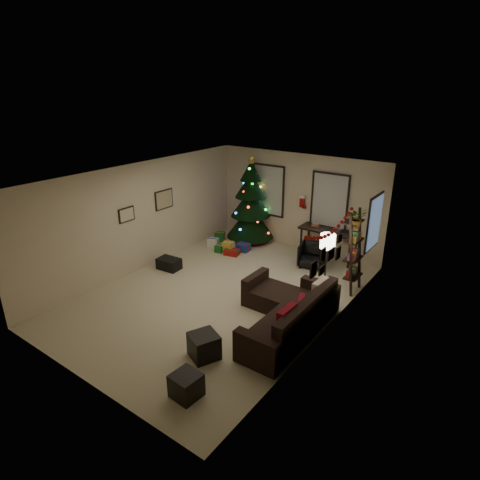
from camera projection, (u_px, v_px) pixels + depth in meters
The scene contains 29 objects.
floor at pixel (221, 294), 9.12m from camera, with size 7.00×7.00×0.00m, color beige.
ceiling at pixel (219, 176), 8.13m from camera, with size 7.00×7.00×0.00m, color white.
wall_back at pixel (298, 202), 11.27m from camera, with size 5.00×5.00×0.00m, color beige.
wall_front at pixel (73, 308), 5.98m from camera, with size 5.00×5.00×0.00m, color beige.
wall_left at pixel (141, 217), 9.99m from camera, with size 7.00×7.00×0.00m, color beige.
wall_right at pixel (329, 268), 7.27m from camera, with size 7.00×7.00×0.00m, color beige.
window_back_left at pixel (269, 190), 11.69m from camera, with size 1.05×0.06×1.50m.
window_back_right at pixel (330, 201), 10.66m from camera, with size 1.05×0.06×1.50m.
window_right_wall at pixel (375, 223), 9.15m from camera, with size 0.06×0.90×1.30m.
christmas_tree at pixel (251, 206), 11.86m from camera, with size 1.41×1.41×2.62m.
presents at pixel (227, 245), 11.53m from camera, with size 1.30×0.89×0.30m.
sofa at pixel (288, 314), 7.82m from camera, with size 1.79×2.61×0.85m.
pillow_red_a at pixel (287, 320), 6.97m from camera, with size 0.13×0.49×0.49m, color maroon.
pillow_red_b at pixel (301, 308), 7.35m from camera, with size 0.11×0.40×0.40m, color maroon.
pillow_cream at pixel (320, 291), 7.96m from camera, with size 0.13×0.46×0.46m, color beige.
ottoman_near at pixel (204, 346), 6.98m from camera, with size 0.46×0.46×0.44m, color black.
ottoman_far at pixel (186, 385), 6.10m from camera, with size 0.41×0.41×0.39m, color black.
desk at pixel (329, 233), 10.68m from camera, with size 1.56×0.56×0.84m.
desk_chair at pixel (313, 255), 10.41m from camera, with size 0.61×0.57×0.62m, color black.
bookshelf at pixel (354, 253), 8.96m from camera, with size 0.30×0.56×1.91m.
potted_plant at pixel (357, 215), 8.52m from camera, with size 0.52×0.45×0.58m, color #4C4C4C.
floor_lamp at pixel (327, 246), 8.49m from camera, with size 0.32×0.32×1.51m.
art_map at pixel (164, 199), 10.48m from camera, with size 0.04×0.60×0.50m.
art_abstract at pixel (126, 215), 9.58m from camera, with size 0.04×0.45×0.35m.
gallery at pixel (327, 258), 7.14m from camera, with size 0.03×1.25×0.54m.
garland at pixel (331, 227), 7.06m from camera, with size 0.08×1.90×0.30m, color #A5140C, non-canonical shape.
stocking_left at pixel (294, 195), 11.32m from camera, with size 0.20×0.05×0.36m.
stocking_right at pixel (302, 201), 11.07m from camera, with size 0.20×0.05×0.36m.
storage_bin at pixel (169, 264), 10.31m from camera, with size 0.57×0.38×0.28m, color black.
Camera 1 is at (5.06, -6.27, 4.47)m, focal length 30.24 mm.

